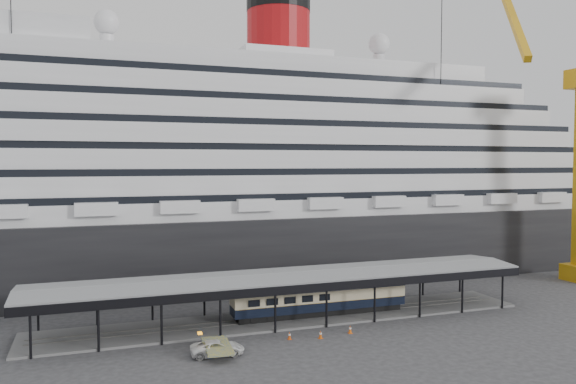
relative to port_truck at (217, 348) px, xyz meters
name	(u,v)px	position (x,y,z in m)	size (l,w,h in m)	color
ground	(304,332)	(10.02, 3.80, -0.68)	(200.00, 200.00, 0.00)	#323234
cruise_ship	(230,158)	(10.07, 35.80, 17.67)	(130.00, 30.00, 43.90)	black
platform_canopy	(288,299)	(10.02, 8.80, 1.68)	(56.00, 9.18, 5.30)	slate
crane_yellow	(575,147)	(57.09, 14.34, 19.27)	(23.83, 18.78, 47.60)	gold
port_truck	(217,348)	(0.00, 0.00, 0.00)	(2.27, 4.92, 1.37)	silver
pullman_carriage	(320,295)	(13.88, 8.80, 1.78)	(20.57, 2.96, 20.16)	black
traffic_cone_left	(290,335)	(7.79, 2.17, -0.30)	(0.40, 0.40, 0.77)	#CF460B
traffic_cone_mid	(321,334)	(10.81, 1.38, -0.27)	(0.54, 0.54, 0.82)	#D1520B
traffic_cone_right	(350,329)	(14.35, 1.91, -0.26)	(0.47, 0.47, 0.84)	#E3590C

